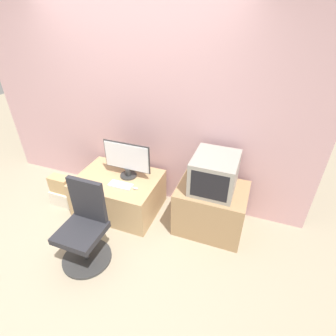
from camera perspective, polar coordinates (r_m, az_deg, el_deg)
The scene contains 11 objects.
ground_plane at distance 3.17m, azimuth -16.29°, elevation -18.24°, with size 12.00×12.00×0.00m, color tan.
wall_back at distance 3.34m, azimuth -6.66°, elevation 13.38°, with size 4.40×0.05×2.60m.
desk at distance 3.53m, azimuth -10.58°, elevation -5.39°, with size 1.04×0.77×0.49m.
side_stand at distance 3.21m, azimuth 9.24°, elevation -8.64°, with size 0.80×0.60×0.59m.
main_monitor at distance 3.27m, azimuth -8.90°, elevation 1.85°, with size 0.61×0.21×0.47m.
keyboard at distance 3.25m, azimuth -10.28°, elevation -3.64°, with size 0.29×0.13×0.01m.
mouse at distance 3.15m, azimuth -7.11°, elevation -4.40°, with size 0.07×0.03×0.03m.
crt_tv at distance 2.92m, azimuth 10.09°, elevation -1.09°, with size 0.48×0.53×0.41m.
office_chair at distance 2.92m, azimuth -17.69°, elevation -12.80°, with size 0.53×0.53×0.93m.
cardboard_box_lower at distance 3.92m, azimuth -21.71°, elevation -5.81°, with size 0.31×0.21×0.21m.
cardboard_box_upper at distance 3.79m, azimuth -22.36°, elevation -3.25°, with size 0.29×0.15×0.22m.
Camera 1 is at (1.46, -1.47, 2.40)m, focal length 28.00 mm.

